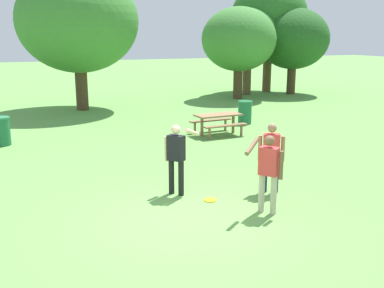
{
  "coord_description": "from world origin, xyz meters",
  "views": [
    {
      "loc": [
        -3.28,
        -7.76,
        3.57
      ],
      "look_at": [
        0.95,
        2.0,
        1.0
      ],
      "focal_mm": 41.93,
      "sensor_mm": 36.0,
      "label": 1
    }
  ],
  "objects_px": {
    "tree_tall_left": "(78,21)",
    "tree_slender_mid": "(269,15)",
    "person_thrower": "(268,168)",
    "frisbee": "(210,200)",
    "trash_can_beside_table": "(245,112)",
    "person_catcher": "(176,154)",
    "trash_can_further_along": "(1,131)",
    "person_bystander": "(271,153)",
    "tree_back_left": "(293,39)",
    "picnic_table_near": "(218,120)",
    "tree_broad_center": "(239,40)",
    "tree_far_right": "(248,36)"
  },
  "relations": [
    {
      "from": "person_thrower",
      "to": "tree_slender_mid",
      "type": "xyz_separation_m",
      "value": [
        11.34,
        17.77,
        3.9
      ]
    },
    {
      "from": "tree_tall_left",
      "to": "tree_slender_mid",
      "type": "height_order",
      "value": "tree_slender_mid"
    },
    {
      "from": "person_thrower",
      "to": "trash_can_further_along",
      "type": "distance_m",
      "value": 9.88
    },
    {
      "from": "frisbee",
      "to": "person_catcher",
      "type": "bearing_deg",
      "value": 127.83
    },
    {
      "from": "tree_broad_center",
      "to": "person_thrower",
      "type": "bearing_deg",
      "value": -117.06
    },
    {
      "from": "tree_slender_mid",
      "to": "tree_back_left",
      "type": "xyz_separation_m",
      "value": [
        0.74,
        -1.66,
        -1.47
      ]
    },
    {
      "from": "person_thrower",
      "to": "person_catcher",
      "type": "xyz_separation_m",
      "value": [
        -1.3,
        1.79,
        0.0
      ]
    },
    {
      "from": "tree_broad_center",
      "to": "frisbee",
      "type": "bearing_deg",
      "value": -121.09
    },
    {
      "from": "frisbee",
      "to": "trash_can_beside_table",
      "type": "height_order",
      "value": "trash_can_beside_table"
    },
    {
      "from": "tree_slender_mid",
      "to": "picnic_table_near",
      "type": "bearing_deg",
      "value": -129.98
    },
    {
      "from": "trash_can_beside_table",
      "to": "tree_broad_center",
      "type": "distance_m",
      "value": 8.22
    },
    {
      "from": "trash_can_beside_table",
      "to": "trash_can_further_along",
      "type": "distance_m",
      "value": 9.35
    },
    {
      "from": "person_thrower",
      "to": "person_catcher",
      "type": "distance_m",
      "value": 2.21
    },
    {
      "from": "person_bystander",
      "to": "tree_slender_mid",
      "type": "height_order",
      "value": "tree_slender_mid"
    },
    {
      "from": "frisbee",
      "to": "tree_slender_mid",
      "type": "distance_m",
      "value": 21.16
    },
    {
      "from": "tree_broad_center",
      "to": "picnic_table_near",
      "type": "bearing_deg",
      "value": -123.24
    },
    {
      "from": "person_thrower",
      "to": "tree_broad_center",
      "type": "distance_m",
      "value": 17.57
    },
    {
      "from": "person_bystander",
      "to": "tree_broad_center",
      "type": "xyz_separation_m",
      "value": [
        7.16,
        14.44,
        2.43
      ]
    },
    {
      "from": "person_thrower",
      "to": "picnic_table_near",
      "type": "height_order",
      "value": "person_thrower"
    },
    {
      "from": "tree_tall_left",
      "to": "tree_back_left",
      "type": "xyz_separation_m",
      "value": [
        13.19,
        1.12,
        -0.86
      ]
    },
    {
      "from": "person_bystander",
      "to": "tree_slender_mid",
      "type": "xyz_separation_m",
      "value": [
        10.58,
        16.71,
        3.92
      ]
    },
    {
      "from": "person_bystander",
      "to": "picnic_table_near",
      "type": "relative_size",
      "value": 0.93
    },
    {
      "from": "person_catcher",
      "to": "trash_can_further_along",
      "type": "relative_size",
      "value": 1.71
    },
    {
      "from": "tree_broad_center",
      "to": "tree_far_right",
      "type": "relative_size",
      "value": 0.99
    },
    {
      "from": "tree_tall_left",
      "to": "tree_slender_mid",
      "type": "distance_m",
      "value": 12.77
    },
    {
      "from": "person_thrower",
      "to": "picnic_table_near",
      "type": "xyz_separation_m",
      "value": [
        2.47,
        7.19,
        -0.4
      ]
    },
    {
      "from": "picnic_table_near",
      "to": "tree_broad_center",
      "type": "xyz_separation_m",
      "value": [
        5.45,
        8.32,
        2.81
      ]
    },
    {
      "from": "person_catcher",
      "to": "tree_tall_left",
      "type": "bearing_deg",
      "value": 89.17
    },
    {
      "from": "person_bystander",
      "to": "picnic_table_near",
      "type": "bearing_deg",
      "value": 74.44
    },
    {
      "from": "tree_broad_center",
      "to": "tree_slender_mid",
      "type": "bearing_deg",
      "value": 33.53
    },
    {
      "from": "person_bystander",
      "to": "tree_broad_center",
      "type": "distance_m",
      "value": 16.3
    },
    {
      "from": "person_catcher",
      "to": "tree_slender_mid",
      "type": "distance_m",
      "value": 20.75
    },
    {
      "from": "tree_slender_mid",
      "to": "person_bystander",
      "type": "bearing_deg",
      "value": -122.34
    },
    {
      "from": "frisbee",
      "to": "tree_tall_left",
      "type": "bearing_deg",
      "value": 91.41
    },
    {
      "from": "picnic_table_near",
      "to": "frisbee",
      "type": "bearing_deg",
      "value": -117.99
    },
    {
      "from": "trash_can_further_along",
      "to": "tree_broad_center",
      "type": "height_order",
      "value": "tree_broad_center"
    },
    {
      "from": "frisbee",
      "to": "trash_can_further_along",
      "type": "relative_size",
      "value": 0.3
    },
    {
      "from": "person_catcher",
      "to": "person_bystander",
      "type": "bearing_deg",
      "value": -19.44
    },
    {
      "from": "frisbee",
      "to": "tree_far_right",
      "type": "bearing_deg",
      "value": 57.42
    },
    {
      "from": "frisbee",
      "to": "tree_back_left",
      "type": "distance_m",
      "value": 20.04
    },
    {
      "from": "tree_tall_left",
      "to": "tree_back_left",
      "type": "relative_size",
      "value": 1.27
    },
    {
      "from": "picnic_table_near",
      "to": "trash_can_beside_table",
      "type": "relative_size",
      "value": 1.84
    },
    {
      "from": "person_thrower",
      "to": "frisbee",
      "type": "height_order",
      "value": "person_thrower"
    },
    {
      "from": "person_bystander",
      "to": "trash_can_beside_table",
      "type": "height_order",
      "value": "person_bystander"
    },
    {
      "from": "trash_can_further_along",
      "to": "tree_far_right",
      "type": "bearing_deg",
      "value": 30.51
    },
    {
      "from": "person_thrower",
      "to": "trash_can_beside_table",
      "type": "relative_size",
      "value": 1.71
    },
    {
      "from": "person_catcher",
      "to": "trash_can_beside_table",
      "type": "bearing_deg",
      "value": 50.01
    },
    {
      "from": "frisbee",
      "to": "tree_broad_center",
      "type": "bearing_deg",
      "value": 58.91
    },
    {
      "from": "person_thrower",
      "to": "tree_broad_center",
      "type": "bearing_deg",
      "value": 62.94
    },
    {
      "from": "trash_can_further_along",
      "to": "trash_can_beside_table",
      "type": "bearing_deg",
      "value": 0.48
    }
  ]
}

